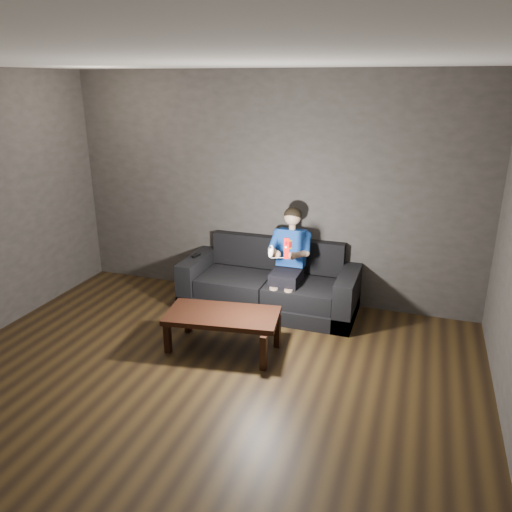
% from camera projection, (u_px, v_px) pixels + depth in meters
% --- Properties ---
extents(floor, '(5.00, 5.00, 0.00)m').
position_uv_depth(floor, '(178.00, 410.00, 4.11)').
color(floor, black).
rests_on(floor, ground).
extents(back_wall, '(5.00, 0.04, 2.70)m').
position_uv_depth(back_wall, '(270.00, 190.00, 5.89)').
color(back_wall, '#35322E').
rests_on(back_wall, ground).
extents(ceiling, '(5.00, 5.00, 0.02)m').
position_uv_depth(ceiling, '(156.00, 59.00, 3.21)').
color(ceiling, white).
rests_on(ceiling, back_wall).
extents(sofa, '(2.04, 0.88, 0.79)m').
position_uv_depth(sofa, '(270.00, 287.00, 5.92)').
color(sofa, black).
rests_on(sofa, floor).
extents(child, '(0.48, 0.59, 1.17)m').
position_uv_depth(child, '(289.00, 254.00, 5.66)').
color(child, black).
rests_on(child, sofa).
extents(wii_remote_red, '(0.07, 0.09, 0.22)m').
position_uv_depth(wii_remote_red, '(286.00, 248.00, 5.15)').
color(wii_remote_red, red).
rests_on(wii_remote_red, child).
extents(nunchuk_white, '(0.07, 0.09, 0.15)m').
position_uv_depth(nunchuk_white, '(271.00, 251.00, 5.22)').
color(nunchuk_white, silver).
rests_on(nunchuk_white, child).
extents(wii_remote_black, '(0.06, 0.14, 0.03)m').
position_uv_depth(wii_remote_black, '(196.00, 256.00, 6.03)').
color(wii_remote_black, black).
rests_on(wii_remote_black, sofa).
extents(coffee_table, '(1.17, 0.71, 0.40)m').
position_uv_depth(coffee_table, '(223.00, 318.00, 4.93)').
color(coffee_table, black).
rests_on(coffee_table, floor).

